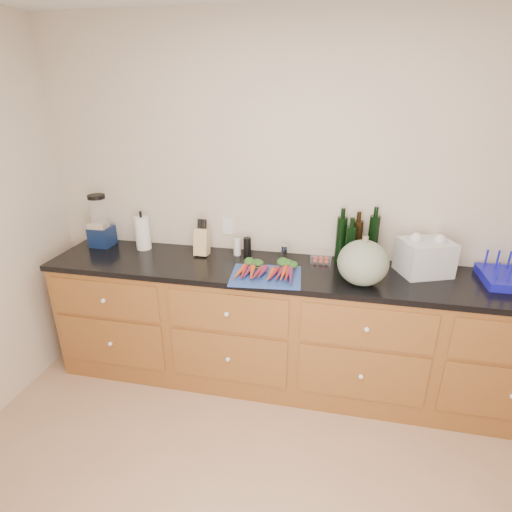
% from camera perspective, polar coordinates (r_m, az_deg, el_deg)
% --- Properties ---
extents(wall_back, '(4.10, 0.05, 2.60)m').
position_cam_1_polar(wall_back, '(2.96, 7.38, 6.93)').
color(wall_back, beige).
rests_on(wall_back, ground).
extents(cabinets, '(3.60, 0.64, 0.90)m').
position_cam_1_polar(cabinets, '(3.01, 6.02, -10.56)').
color(cabinets, brown).
rests_on(cabinets, ground).
extents(countertop, '(3.64, 0.62, 0.04)m').
position_cam_1_polar(countertop, '(2.78, 6.42, -2.38)').
color(countertop, black).
rests_on(countertop, cabinets).
extents(cutting_board, '(0.49, 0.39, 0.01)m').
position_cam_1_polar(cutting_board, '(2.65, 1.43, -2.89)').
color(cutting_board, '#224195').
rests_on(cutting_board, countertop).
extents(carrots, '(0.39, 0.29, 0.06)m').
position_cam_1_polar(carrots, '(2.68, 1.58, -1.99)').
color(carrots, '#C74917').
rests_on(carrots, cutting_board).
extents(squash, '(0.32, 0.32, 0.29)m').
position_cam_1_polar(squash, '(2.60, 15.04, -0.95)').
color(squash, slate).
rests_on(squash, countertop).
extents(blender_appliance, '(0.16, 0.16, 0.41)m').
position_cam_1_polar(blender_appliance, '(3.37, -21.38, 4.31)').
color(blender_appliance, '#0E1D44').
rests_on(blender_appliance, countertop).
extents(paper_towel, '(0.11, 0.11, 0.26)m').
position_cam_1_polar(paper_towel, '(3.22, -15.88, 3.16)').
color(paper_towel, white).
rests_on(paper_towel, countertop).
extents(knife_block, '(0.10, 0.10, 0.20)m').
position_cam_1_polar(knife_block, '(3.02, -7.71, 2.03)').
color(knife_block, tan).
rests_on(knife_block, countertop).
extents(grinder_salt, '(0.06, 0.06, 0.13)m').
position_cam_1_polar(grinder_salt, '(2.99, -2.70, 1.29)').
color(grinder_salt, silver).
rests_on(grinder_salt, countertop).
extents(grinder_pepper, '(0.06, 0.06, 0.14)m').
position_cam_1_polar(grinder_pepper, '(2.97, -1.26, 1.32)').
color(grinder_pepper, black).
rests_on(grinder_pepper, countertop).
extents(canister_chrome, '(0.04, 0.04, 0.10)m').
position_cam_1_polar(canister_chrome, '(2.93, 4.06, 0.56)').
color(canister_chrome, white).
rests_on(canister_chrome, countertop).
extents(tomato_box, '(0.15, 0.12, 0.07)m').
position_cam_1_polar(tomato_box, '(2.91, 9.30, -0.23)').
color(tomato_box, white).
rests_on(tomato_box, countertop).
extents(bottles, '(0.29, 0.15, 0.35)m').
position_cam_1_polar(bottles, '(2.90, 14.02, 1.98)').
color(bottles, black).
rests_on(bottles, countertop).
extents(grocery_bag, '(0.39, 0.35, 0.23)m').
position_cam_1_polar(grocery_bag, '(2.90, 22.96, -0.15)').
color(grocery_bag, white).
rests_on(grocery_bag, countertop).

